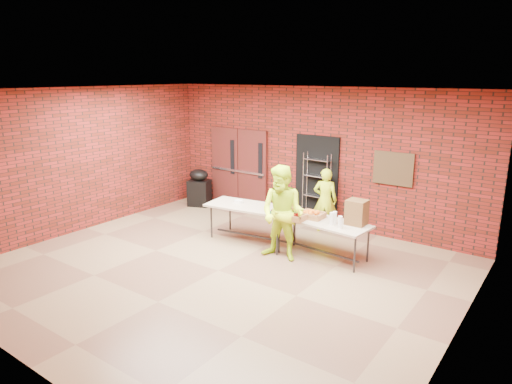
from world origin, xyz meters
TOP-DOWN VIEW (x-y plane):
  - room at (0.00, 0.00)m, footprint 8.08×7.08m
  - double_doors at (-2.20, 3.44)m, footprint 1.78×0.12m
  - dark_doorway at (0.10, 3.46)m, footprint 1.10×0.06m
  - bronze_plaque at (1.90, 3.45)m, footprint 0.85×0.04m
  - wire_rack at (0.18, 3.32)m, footprint 0.64×0.25m
  - table_left at (-0.40, 1.57)m, footprint 2.01×1.06m
  - table_right at (1.23, 1.68)m, footprint 1.87×0.92m
  - basket_bananas at (0.51, 1.61)m, footprint 0.44×0.34m
  - basket_oranges at (0.96, 1.71)m, footprint 0.46×0.36m
  - basket_apples at (0.72, 1.44)m, footprint 0.47×0.36m
  - muffin_tray at (0.33, 1.48)m, footprint 0.35×0.35m
  - napkin_box at (-0.76, 1.59)m, footprint 0.18×0.12m
  - coffee_dispenser at (1.83, 1.84)m, footprint 0.36×0.32m
  - cup_stack_front at (1.47, 1.55)m, footprint 0.08×0.08m
  - cup_stack_mid at (1.68, 1.47)m, footprint 0.08×0.08m
  - cup_stack_back at (1.48, 1.65)m, footprint 0.08×0.08m
  - covered_grill at (-3.18, 2.95)m, footprint 0.68×0.63m
  - volunteer_woman at (0.54, 3.07)m, footprint 0.62×0.51m
  - volunteer_man at (0.64, 1.16)m, footprint 0.94×0.76m

SIDE VIEW (x-z plane):
  - covered_grill at x=-3.18m, z-range 0.00..1.00m
  - table_right at x=1.23m, z-range 0.31..1.06m
  - table_left at x=-0.40m, z-range 0.33..1.12m
  - volunteer_woman at x=0.54m, z-range 0.00..1.45m
  - basket_bananas at x=0.51m, z-range 0.74..0.87m
  - basket_oranges at x=0.96m, z-range 0.74..0.88m
  - basket_apples at x=0.72m, z-range 0.74..0.88m
  - napkin_box at x=-0.76m, z-range 0.79..0.85m
  - muffin_tray at x=0.33m, z-range 0.79..0.87m
  - wire_rack at x=0.18m, z-range 0.00..1.71m
  - cup_stack_mid at x=1.68m, z-range 0.75..0.97m
  - cup_stack_back at x=1.48m, z-range 0.75..0.98m
  - cup_stack_front at x=1.47m, z-range 0.75..0.98m
  - volunteer_man at x=0.64m, z-range 0.00..1.83m
  - coffee_dispenser at x=1.83m, z-range 0.75..1.22m
  - dark_doorway at x=0.10m, z-range 0.00..2.10m
  - double_doors at x=-2.20m, z-range 0.00..2.10m
  - bronze_plaque at x=1.90m, z-range 1.20..1.90m
  - room at x=0.00m, z-range -0.04..3.24m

